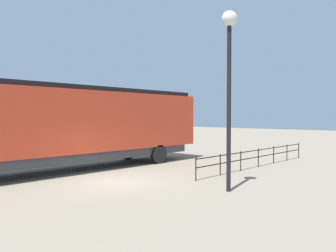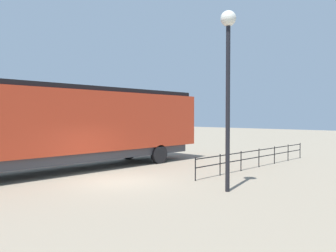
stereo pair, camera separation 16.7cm
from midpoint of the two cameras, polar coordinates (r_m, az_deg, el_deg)
ground_plane at (r=14.67m, az=-8.64°, el=-9.30°), size 120.00×120.00×0.00m
locomotive at (r=17.90m, az=-16.30°, el=0.36°), size 3.15×16.97×4.30m
lamp_post at (r=12.73m, az=9.95°, el=11.02°), size 0.57×0.57×6.64m
platform_fence at (r=19.15m, az=14.84°, el=-4.75°), size 0.05×11.02×1.01m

